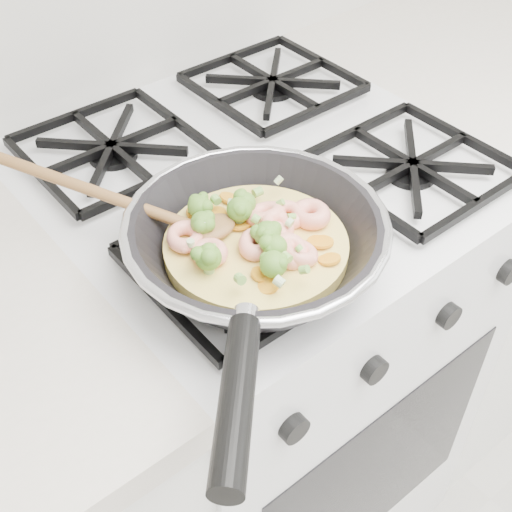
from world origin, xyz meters
TOP-DOWN VIEW (x-y plane):
  - stove at (0.00, 1.70)m, footprint 0.60×0.60m
  - skillet at (-0.15, 1.53)m, footprint 0.38×0.51m

SIDE VIEW (x-z plane):
  - stove at x=0.00m, z-range 0.00..0.92m
  - skillet at x=-0.15m, z-range 0.91..1.01m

